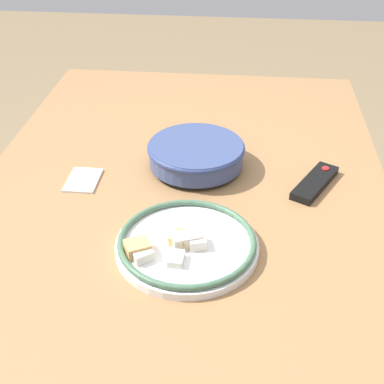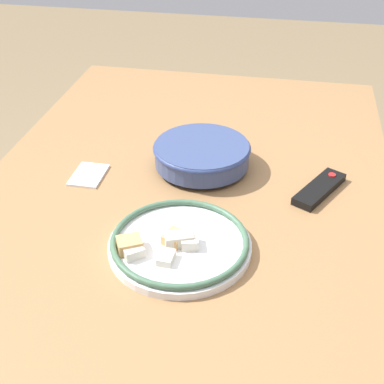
% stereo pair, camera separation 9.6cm
% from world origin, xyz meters
% --- Properties ---
extents(ground_plane, '(8.00, 8.00, 0.00)m').
position_xyz_m(ground_plane, '(0.00, 0.00, 0.00)').
color(ground_plane, '#7F6B4C').
extents(dining_table, '(1.46, 1.05, 0.72)m').
position_xyz_m(dining_table, '(0.00, 0.00, 0.65)').
color(dining_table, olive).
rests_on(dining_table, ground_plane).
extents(noodle_bowl, '(0.26, 0.26, 0.07)m').
position_xyz_m(noodle_bowl, '(-0.06, 0.03, 0.76)').
color(noodle_bowl, '#384775').
rests_on(noodle_bowl, dining_table).
extents(food_plate, '(0.31, 0.31, 0.05)m').
position_xyz_m(food_plate, '(0.28, 0.04, 0.73)').
color(food_plate, white).
rests_on(food_plate, dining_table).
extents(tv_remote, '(0.19, 0.14, 0.02)m').
position_xyz_m(tv_remote, '(0.00, 0.34, 0.73)').
color(tv_remote, black).
rests_on(tv_remote, dining_table).
extents(folded_napkin, '(0.11, 0.08, 0.01)m').
position_xyz_m(folded_napkin, '(0.04, -0.26, 0.72)').
color(folded_napkin, white).
rests_on(folded_napkin, dining_table).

